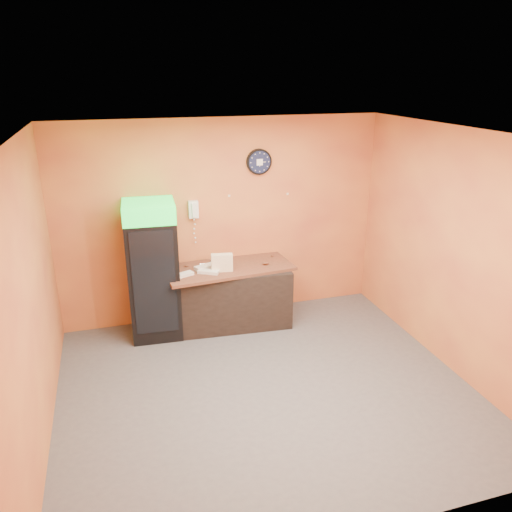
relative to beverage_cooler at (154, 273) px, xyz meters
name	(u,v)px	position (x,y,z in m)	size (l,w,h in m)	color
floor	(266,389)	(1.02, -1.61, -0.89)	(4.50, 4.50, 0.00)	#47474C
back_wall	(223,221)	(1.02, 0.39, 0.51)	(4.50, 0.02, 2.80)	#E28D3F
left_wall	(30,301)	(-1.23, -1.61, 0.51)	(0.02, 4.00, 2.80)	#E28D3F
right_wall	(453,252)	(3.27, -1.61, 0.51)	(0.02, 4.00, 2.80)	#E28D3F
ceiling	(268,134)	(1.02, -1.61, 1.91)	(4.50, 4.00, 0.02)	white
beverage_cooler	(154,273)	(0.00, 0.00, 0.00)	(0.68, 0.69, 1.83)	black
prep_counter	(229,297)	(1.00, 0.03, -0.48)	(1.64, 0.73, 0.82)	black
wall_clock	(259,162)	(1.54, 0.36, 1.30)	(0.35, 0.06, 0.35)	black
wall_phone	(193,210)	(0.61, 0.34, 0.72)	(0.13, 0.11, 0.24)	white
butcher_paper	(228,268)	(1.00, 0.03, -0.05)	(1.72, 0.77, 0.04)	brown
sub_roll_stack	(222,263)	(0.88, -0.11, 0.09)	(0.29, 0.14, 0.24)	beige
wrapped_sandwich_left	(183,275)	(0.36, -0.14, -0.01)	(0.27, 0.11, 0.04)	silver
wrapped_sandwich_mid	(208,272)	(0.70, -0.13, -0.01)	(0.28, 0.11, 0.04)	silver
wrapped_sandwich_right	(206,267)	(0.70, 0.05, -0.01)	(0.31, 0.12, 0.04)	silver
kitchen_tool	(212,261)	(0.81, 0.19, 0.00)	(0.07, 0.07, 0.07)	silver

